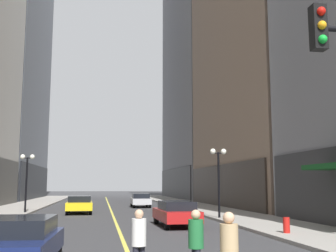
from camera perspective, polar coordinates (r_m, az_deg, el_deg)
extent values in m
plane|color=#38383A|center=(39.48, -7.97, -11.14)|extent=(200.00, 200.00, 0.00)
cube|color=#9E9991|center=(40.14, -20.03, -10.58)|extent=(4.50, 78.00, 0.15)
cube|color=#9E9991|center=(40.51, 4.00, -11.01)|extent=(4.50, 78.00, 0.15)
cube|color=#E5D64C|center=(39.48, -7.97, -11.13)|extent=(0.16, 70.00, 0.01)
cube|color=black|center=(65.13, -17.86, -7.39)|extent=(0.50, 24.70, 5.00)
cube|color=gray|center=(45.12, 14.51, 11.20)|extent=(12.18, 24.00, 33.72)
cube|color=#332A23|center=(40.58, 7.40, -8.21)|extent=(0.50, 22.80, 4.05)
cube|color=gray|center=(69.26, 6.94, 6.36)|extent=(14.78, 26.00, 38.68)
cube|color=#2C2C2E|center=(65.43, 0.99, -7.93)|extent=(0.50, 24.70, 4.64)
cube|color=#141E4C|center=(11.75, -20.12, -15.32)|extent=(2.03, 4.27, 0.55)
cube|color=black|center=(11.90, -19.78, -12.94)|extent=(1.74, 2.41, 0.50)
cylinder|color=black|center=(13.09, -15.03, -15.95)|extent=(0.24, 0.65, 0.64)
cube|color=#B21919|center=(22.26, 1.08, -12.13)|extent=(1.93, 4.53, 0.55)
cube|color=black|center=(22.01, 1.20, -10.94)|extent=(1.66, 2.56, 0.50)
cylinder|color=black|center=(23.67, -1.62, -12.55)|extent=(0.24, 0.65, 0.64)
cylinder|color=black|center=(23.97, 2.16, -12.49)|extent=(0.24, 0.65, 0.64)
cylinder|color=black|center=(20.59, -0.18, -13.23)|extent=(0.24, 0.65, 0.64)
cylinder|color=black|center=(20.94, 4.14, -13.13)|extent=(0.24, 0.65, 0.64)
cube|color=yellow|center=(32.71, -12.10, -10.65)|extent=(2.05, 4.55, 0.55)
cube|color=black|center=(32.92, -12.07, -9.81)|extent=(1.76, 2.57, 0.50)
cylinder|color=black|center=(31.16, -10.61, -11.34)|extent=(0.24, 0.65, 0.64)
cylinder|color=black|center=(31.18, -13.71, -11.25)|extent=(0.24, 0.65, 0.64)
cylinder|color=black|center=(34.30, -10.68, -11.02)|extent=(0.24, 0.65, 0.64)
cylinder|color=black|center=(34.32, -13.49, -10.94)|extent=(0.24, 0.65, 0.64)
cube|color=#B7B7BC|center=(40.86, -3.81, -10.26)|extent=(1.81, 4.14, 0.55)
cube|color=black|center=(40.64, -3.78, -9.60)|extent=(1.58, 2.33, 0.50)
cylinder|color=black|center=(42.26, -5.03, -10.54)|extent=(0.23, 0.64, 0.64)
cylinder|color=black|center=(42.38, -2.93, -10.56)|extent=(0.23, 0.64, 0.64)
cylinder|color=black|center=(39.38, -4.76, -10.73)|extent=(0.23, 0.64, 0.64)
cylinder|color=black|center=(39.51, -2.51, -10.74)|extent=(0.23, 0.64, 0.64)
cylinder|color=tan|center=(8.02, 8.42, -15.45)|extent=(0.48, 0.48, 0.64)
sphere|color=tan|center=(7.97, 8.35, -12.37)|extent=(0.22, 0.22, 0.22)
cylinder|color=#1E6633|center=(9.48, 3.86, -14.58)|extent=(0.38, 0.38, 0.62)
sphere|color=tan|center=(9.44, 3.84, -12.05)|extent=(0.21, 0.21, 0.21)
cylinder|color=silver|center=(9.88, -4.02, -14.37)|extent=(0.45, 0.45, 0.62)
sphere|color=tan|center=(9.84, -4.00, -11.97)|extent=(0.21, 0.21, 0.21)
cube|color=black|center=(8.78, 19.96, 12.58)|extent=(0.28, 0.24, 0.90)
sphere|color=red|center=(8.76, 20.33, 14.60)|extent=(0.17, 0.17, 0.17)
sphere|color=orange|center=(8.66, 20.42, 12.88)|extent=(0.17, 0.17, 0.17)
sphere|color=green|center=(8.57, 20.51, 11.13)|extent=(0.17, 0.17, 0.17)
cylinder|color=black|center=(32.94, -18.93, -7.76)|extent=(0.14, 0.14, 4.20)
cylinder|color=black|center=(33.00, -18.77, -4.20)|extent=(0.80, 0.06, 0.06)
sphere|color=white|center=(33.06, -19.36, -4.01)|extent=(0.36, 0.36, 0.36)
sphere|color=white|center=(32.95, -18.16, -4.05)|extent=(0.36, 0.36, 0.36)
cylinder|color=black|center=(26.38, 7.00, -8.17)|extent=(0.14, 0.14, 4.20)
cylinder|color=black|center=(26.46, 6.93, -3.72)|extent=(0.80, 0.06, 0.06)
sphere|color=white|center=(26.37, 6.19, -3.50)|extent=(0.36, 0.36, 0.36)
sphere|color=white|center=(26.56, 7.65, -3.51)|extent=(0.36, 0.36, 0.36)
cylinder|color=red|center=(18.72, 15.99, -13.20)|extent=(0.28, 0.28, 0.80)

